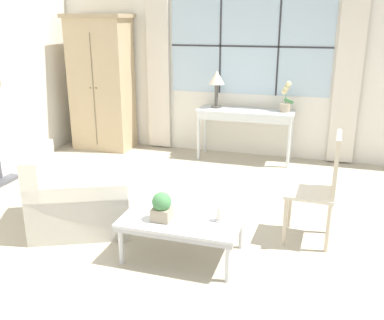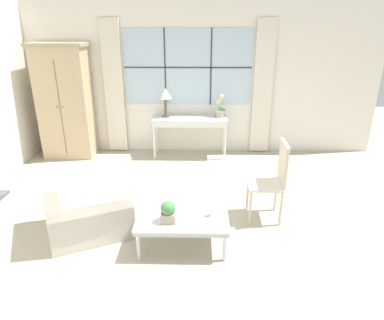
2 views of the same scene
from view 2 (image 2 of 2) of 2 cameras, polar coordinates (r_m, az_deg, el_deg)
The scene contains 11 objects.
ground_plane at distance 4.28m, azimuth -1.85°, elevation -12.22°, with size 14.00×14.00×0.00m, color #B2A893.
wall_back_windowed at distance 6.64m, azimuth -0.65°, elevation 13.16°, with size 7.20×0.14×2.80m.
armoire at distance 6.82m, azimuth -20.35°, elevation 9.10°, with size 0.99×0.60×2.09m.
console_table at distance 6.48m, azimuth -0.36°, elevation 6.34°, with size 1.40×0.47×0.75m.
table_lamp at distance 6.45m, azimuth -4.50°, elevation 10.72°, with size 0.24×0.24×0.55m.
potted_orchid at distance 6.47m, azimuth 4.65°, elevation 8.55°, with size 0.19×0.15×0.44m.
armchair_upholstered at distance 4.39m, azimuth -17.24°, elevation -8.13°, with size 1.20×1.15×0.80m.
side_chair_wooden at distance 4.46m, azimuth 13.45°, elevation -2.66°, with size 0.46×0.46×1.05m.
coffee_table at distance 3.92m, azimuth -1.59°, elevation -9.82°, with size 1.03×0.66×0.38m.
potted_plant_small at distance 3.75m, azimuth -4.01°, elevation -8.54°, with size 0.17×0.17×0.25m.
pillar_candle at distance 3.88m, azimuth 3.25°, elevation -8.56°, with size 0.09×0.09×0.14m.
Camera 2 is at (0.21, -3.54, 2.39)m, focal length 32.00 mm.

